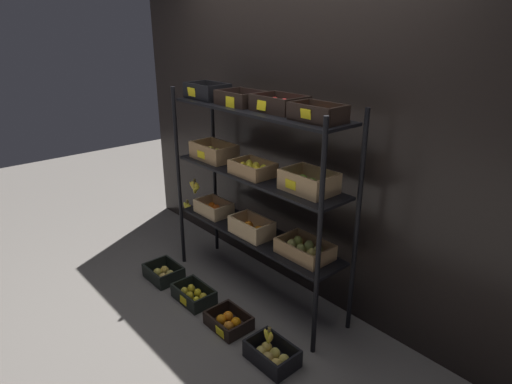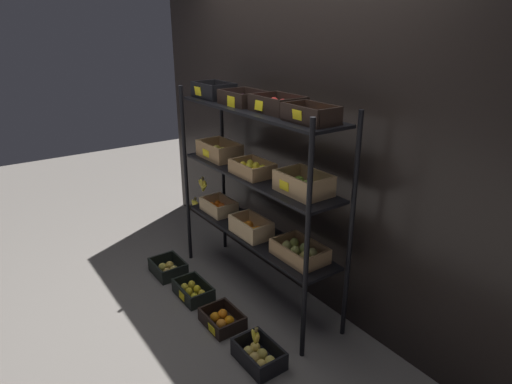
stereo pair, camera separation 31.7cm
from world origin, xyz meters
name	(u,v)px [view 1 (the left image)]	position (x,y,z in m)	size (l,w,h in m)	color
ground_plane	(256,290)	(0.00, 0.00, 0.00)	(10.00, 10.00, 0.00)	#605B56
storefront_wall	(294,132)	(0.00, 0.39, 1.26)	(3.98, 0.12, 2.53)	black
display_rack	(256,171)	(0.00, 0.00, 1.03)	(1.72, 0.41, 1.61)	black
crate_ground_apple_gold	(164,273)	(-0.66, -0.48, 0.05)	(0.31, 0.25, 0.12)	black
crate_ground_lemon	(194,295)	(-0.22, -0.46, 0.05)	(0.34, 0.22, 0.11)	black
crate_ground_orange	(228,322)	(0.22, -0.46, 0.04)	(0.31, 0.24, 0.10)	black
crate_ground_right_apple_gold	(272,355)	(0.68, -0.46, 0.05)	(0.33, 0.22, 0.13)	black
banana_bunch_loose	(269,337)	(0.65, -0.46, 0.18)	(0.10, 0.04, 0.12)	brown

